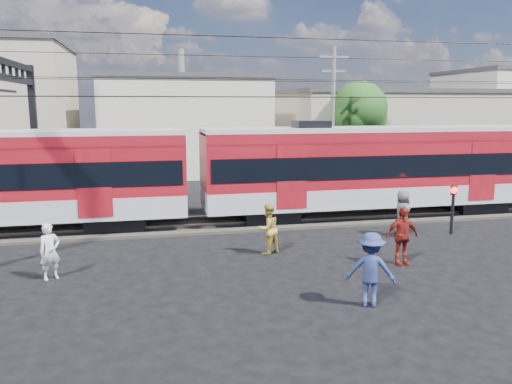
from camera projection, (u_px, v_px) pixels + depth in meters
ground at (318, 285)px, 14.52m from camera, size 120.00×120.00×0.00m
track_bed at (259, 221)px, 22.21m from camera, size 70.00×3.40×0.12m
rail_near at (262, 222)px, 21.47m from camera, size 70.00×0.12×0.12m
rail_far at (255, 215)px, 22.92m from camera, size 70.00×0.12×0.12m
commuter_train at (381, 166)px, 23.00m from camera, size 50.30×3.08×4.17m
catenary at (44, 106)px, 19.55m from camera, size 70.00×9.30×7.52m
building_midwest at (183, 124)px, 39.48m from camera, size 12.24×12.24×7.30m
building_mideast at (386, 130)px, 39.97m from camera, size 16.32×10.20×6.30m
building_east at (505, 116)px, 46.54m from camera, size 10.20×10.20×8.30m
utility_pole_mid at (333, 116)px, 29.42m from camera, size 1.80×0.24×8.50m
tree_near at (361, 112)px, 33.03m from camera, size 3.82×3.64×6.72m
pedestrian_a at (50, 251)px, 14.88m from camera, size 0.75×0.68×1.71m
pedestrian_b at (268, 229)px, 17.43m from camera, size 1.08×0.99×1.79m
pedestrian_c at (371, 269)px, 12.87m from camera, size 1.45×1.18×1.96m
pedestrian_d at (402, 236)px, 16.23m from camera, size 1.16×0.53×1.94m
pedestrian_e at (402, 213)px, 19.81m from camera, size 0.70×0.97×1.85m
crossing_signal at (453, 201)px, 19.98m from camera, size 0.29×0.29×1.99m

